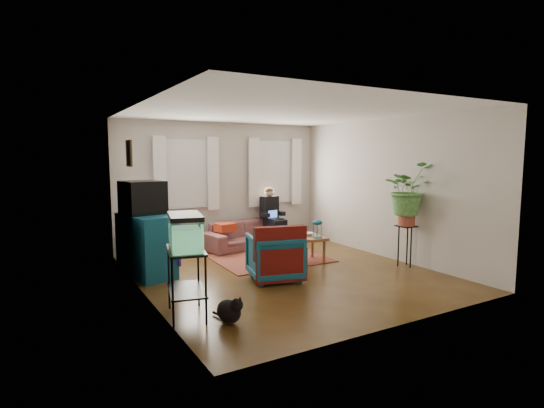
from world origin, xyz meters
TOP-DOWN VIEW (x-y plane):
  - floor at (0.00, 0.00)m, footprint 4.50×5.00m
  - ceiling at (0.00, 0.00)m, footprint 4.50×5.00m
  - wall_back at (0.00, 2.50)m, footprint 4.50×0.01m
  - wall_front at (0.00, -2.50)m, footprint 4.50×0.01m
  - wall_left at (-2.25, 0.00)m, footprint 0.01×5.00m
  - wall_right at (2.25, 0.00)m, footprint 0.01×5.00m
  - window_left at (-0.80, 2.48)m, footprint 1.08×0.04m
  - window_right at (1.25, 2.48)m, footprint 1.08×0.04m
  - curtains_left at (-0.80, 2.40)m, footprint 1.36×0.06m
  - curtains_right at (1.25, 2.40)m, footprint 1.36×0.06m
  - picture_frame at (-2.21, 0.85)m, footprint 0.04×0.32m
  - area_rug at (0.27, 0.95)m, footprint 2.04×1.65m
  - sofa at (0.34, 2.05)m, footprint 1.97×1.04m
  - seated_person at (1.01, 2.16)m, footprint 0.56×0.65m
  - side_table at (-1.65, 2.11)m, footprint 0.54×0.54m
  - table_lamp at (-1.65, 2.11)m, footprint 0.40×0.40m
  - dresser at (-1.99, 0.97)m, footprint 0.76×1.19m
  - crt_tv at (-1.99, 1.08)m, footprint 0.70×0.66m
  - aquarium_stand at (-2.00, -1.04)m, footprint 0.56×0.80m
  - aquarium at (-2.00, -1.04)m, footprint 0.50×0.73m
  - black_cat at (-1.65, -1.47)m, footprint 0.32×0.43m
  - armchair at (-0.32, -0.24)m, footprint 0.91×0.88m
  - serape_throw at (-0.39, -0.53)m, footprint 0.81×0.36m
  - coffee_table at (0.51, 0.49)m, footprint 1.19×0.76m
  - cup_a at (0.24, 0.42)m, footprint 0.14×0.14m
  - cup_b at (0.53, 0.30)m, footprint 0.11×0.11m
  - bowl at (0.82, 0.54)m, footprint 0.25×0.25m
  - snack_tray at (0.23, 0.68)m, footprint 0.39×0.39m
  - birdcage at (0.86, 0.28)m, footprint 0.21×0.21m
  - plant_stand at (2.04, -0.69)m, footprint 0.31×0.31m
  - potted_plant at (2.04, -0.69)m, footprint 0.83×0.72m

SIDE VIEW (x-z plane):
  - floor at x=0.00m, z-range -0.01..0.01m
  - area_rug at x=0.27m, z-range 0.00..0.01m
  - black_cat at x=-1.65m, z-range 0.00..0.33m
  - coffee_table at x=0.51m, z-range 0.00..0.46m
  - side_table at x=-1.65m, z-range 0.00..0.64m
  - plant_stand at x=2.04m, z-range 0.00..0.72m
  - sofa at x=0.34m, z-range 0.00..0.73m
  - armchair at x=-0.32m, z-range 0.00..0.79m
  - aquarium_stand at x=-2.00m, z-range 0.00..0.82m
  - snack_tray at x=0.23m, z-range 0.46..0.50m
  - bowl at x=0.82m, z-range 0.46..0.51m
  - dresser at x=-1.99m, z-range 0.00..0.99m
  - cup_b at x=0.53m, z-range 0.46..0.55m
  - cup_a at x=0.24m, z-range 0.46..0.56m
  - serape_throw at x=-0.39m, z-range 0.23..0.88m
  - seated_person at x=1.01m, z-range 0.00..1.12m
  - birdcage at x=0.86m, z-range 0.46..0.78m
  - table_lamp at x=-1.65m, z-range 0.62..1.21m
  - aquarium at x=-2.00m, z-range 0.82..1.25m
  - potted_plant at x=2.04m, z-range 0.76..1.67m
  - crt_tv at x=-1.99m, z-range 0.99..1.52m
  - wall_back at x=0.00m, z-range 0.00..2.60m
  - wall_front at x=0.00m, z-range 0.00..2.60m
  - wall_left at x=-2.25m, z-range 0.00..2.60m
  - wall_right at x=2.25m, z-range 0.00..2.60m
  - curtains_left at x=-0.80m, z-range 0.80..2.30m
  - curtains_right at x=1.25m, z-range 0.80..2.30m
  - window_left at x=-0.80m, z-range 0.86..2.24m
  - window_right at x=1.25m, z-range 0.86..2.24m
  - picture_frame at x=-2.21m, z-range 1.75..2.15m
  - ceiling at x=0.00m, z-range 2.60..2.60m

